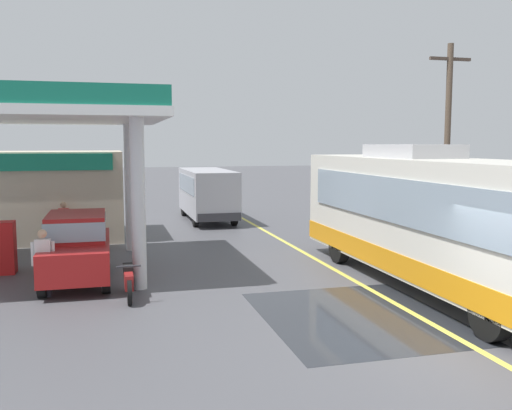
{
  "coord_description": "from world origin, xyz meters",
  "views": [
    {
      "loc": [
        -6.37,
        -8.55,
        3.71
      ],
      "look_at": [
        -1.5,
        10.0,
        1.6
      ],
      "focal_mm": 39.4,
      "sensor_mm": 36.0,
      "label": 1
    }
  ],
  "objects_px": {
    "car_at_pump": "(77,243)",
    "pedestrian_near_pump": "(43,259)",
    "pedestrian_by_shop": "(64,222)",
    "motorcycle_parked_forecourt": "(128,280)",
    "coach_bus_main": "(430,221)",
    "minibus_opposing_lane": "(207,190)"
  },
  "relations": [
    {
      "from": "coach_bus_main",
      "to": "pedestrian_by_shop",
      "type": "xyz_separation_m",
      "value": [
        -9.57,
        8.07,
        -0.79
      ]
    },
    {
      "from": "car_at_pump",
      "to": "pedestrian_near_pump",
      "type": "height_order",
      "value": "car_at_pump"
    },
    {
      "from": "coach_bus_main",
      "to": "minibus_opposing_lane",
      "type": "bearing_deg",
      "value": 103.8
    },
    {
      "from": "coach_bus_main",
      "to": "pedestrian_by_shop",
      "type": "height_order",
      "value": "coach_bus_main"
    },
    {
      "from": "car_at_pump",
      "to": "pedestrian_near_pump",
      "type": "relative_size",
      "value": 2.53
    },
    {
      "from": "coach_bus_main",
      "to": "car_at_pump",
      "type": "distance_m",
      "value": 9.4
    },
    {
      "from": "minibus_opposing_lane",
      "to": "pedestrian_by_shop",
      "type": "bearing_deg",
      "value": -136.38
    },
    {
      "from": "coach_bus_main",
      "to": "pedestrian_near_pump",
      "type": "xyz_separation_m",
      "value": [
        -9.58,
        1.46,
        -0.79
      ]
    },
    {
      "from": "minibus_opposing_lane",
      "to": "pedestrian_near_pump",
      "type": "relative_size",
      "value": 3.69
    },
    {
      "from": "minibus_opposing_lane",
      "to": "motorcycle_parked_forecourt",
      "type": "relative_size",
      "value": 3.41
    },
    {
      "from": "coach_bus_main",
      "to": "motorcycle_parked_forecourt",
      "type": "xyz_separation_m",
      "value": [
        -7.6,
        0.85,
        -1.28
      ]
    },
    {
      "from": "pedestrian_by_shop",
      "to": "motorcycle_parked_forecourt",
      "type": "bearing_deg",
      "value": -74.7
    },
    {
      "from": "motorcycle_parked_forecourt",
      "to": "pedestrian_by_shop",
      "type": "height_order",
      "value": "pedestrian_by_shop"
    },
    {
      "from": "coach_bus_main",
      "to": "motorcycle_parked_forecourt",
      "type": "relative_size",
      "value": 6.13
    },
    {
      "from": "coach_bus_main",
      "to": "car_at_pump",
      "type": "xyz_separation_m",
      "value": [
        -8.87,
        3.01,
        -0.71
      ]
    },
    {
      "from": "motorcycle_parked_forecourt",
      "to": "pedestrian_by_shop",
      "type": "bearing_deg",
      "value": 105.3
    },
    {
      "from": "pedestrian_near_pump",
      "to": "pedestrian_by_shop",
      "type": "bearing_deg",
      "value": 89.99
    },
    {
      "from": "motorcycle_parked_forecourt",
      "to": "coach_bus_main",
      "type": "bearing_deg",
      "value": -6.41
    },
    {
      "from": "motorcycle_parked_forecourt",
      "to": "car_at_pump",
      "type": "bearing_deg",
      "value": 120.56
    },
    {
      "from": "coach_bus_main",
      "to": "pedestrian_near_pump",
      "type": "height_order",
      "value": "coach_bus_main"
    },
    {
      "from": "motorcycle_parked_forecourt",
      "to": "pedestrian_near_pump",
      "type": "bearing_deg",
      "value": 162.82
    },
    {
      "from": "minibus_opposing_lane",
      "to": "pedestrian_by_shop",
      "type": "distance_m",
      "value": 8.52
    }
  ]
}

